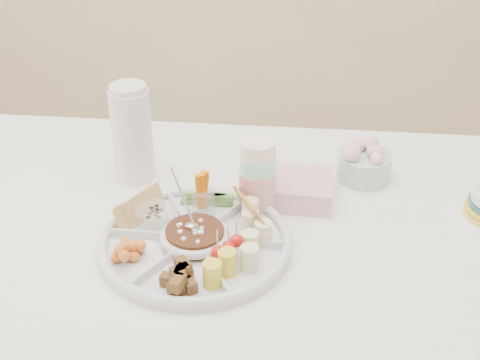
# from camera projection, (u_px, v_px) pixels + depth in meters

# --- Properties ---
(party_tray) EXTENTS (0.39, 0.39, 0.04)m
(party_tray) POSITION_uv_depth(u_px,v_px,m) (195.00, 239.00, 1.33)
(party_tray) COLOR silver
(party_tray) RESTS_ON dining_table
(bean_dip) EXTENTS (0.12, 0.12, 0.04)m
(bean_dip) POSITION_uv_depth(u_px,v_px,m) (195.00, 236.00, 1.32)
(bean_dip) COLOR #382110
(bean_dip) RESTS_ON party_tray
(tortillas) EXTENTS (0.10, 0.10, 0.06)m
(tortillas) POSITION_uv_depth(u_px,v_px,m) (255.00, 216.00, 1.36)
(tortillas) COLOR brown
(tortillas) RESTS_ON party_tray
(carrot_cucumber) EXTENTS (0.10, 0.10, 0.09)m
(carrot_cucumber) POSITION_uv_depth(u_px,v_px,m) (206.00, 187.00, 1.42)
(carrot_cucumber) COLOR orange
(carrot_cucumber) RESTS_ON party_tray
(pita_raisins) EXTENTS (0.12, 0.12, 0.07)m
(pita_raisins) POSITION_uv_depth(u_px,v_px,m) (147.00, 208.00, 1.38)
(pita_raisins) COLOR tan
(pita_raisins) RESTS_ON party_tray
(cherries) EXTENTS (0.10, 0.10, 0.04)m
(cherries) POSITION_uv_depth(u_px,v_px,m) (131.00, 249.00, 1.28)
(cherries) COLOR orange
(cherries) RESTS_ON party_tray
(granola_chunks) EXTENTS (0.09, 0.09, 0.04)m
(granola_chunks) POSITION_uv_depth(u_px,v_px,m) (182.00, 276.00, 1.21)
(granola_chunks) COLOR brown
(granola_chunks) RESTS_ON party_tray
(banana_tomato) EXTENTS (0.12, 0.12, 0.09)m
(banana_tomato) POSITION_uv_depth(u_px,v_px,m) (248.00, 249.00, 1.24)
(banana_tomato) COLOR #F0D982
(banana_tomato) RESTS_ON party_tray
(cup_stack) EXTENTS (0.10, 0.10, 0.22)m
(cup_stack) POSITION_uv_depth(u_px,v_px,m) (258.00, 167.00, 1.40)
(cup_stack) COLOR #B5C5B0
(cup_stack) RESTS_ON dining_table
(thermos) EXTENTS (0.11, 0.11, 0.24)m
(thermos) POSITION_uv_depth(u_px,v_px,m) (132.00, 132.00, 1.51)
(thermos) COLOR silver
(thermos) RESTS_ON dining_table
(flower_bowl) EXTENTS (0.15, 0.15, 0.09)m
(flower_bowl) POSITION_uv_depth(u_px,v_px,m) (365.00, 161.00, 1.55)
(flower_bowl) COLOR #8DB7A6
(flower_bowl) RESTS_ON dining_table
(napkin_stack) EXTENTS (0.17, 0.15, 0.05)m
(napkin_stack) POSITION_uv_depth(u_px,v_px,m) (297.00, 188.00, 1.48)
(napkin_stack) COLOR #E1A8B4
(napkin_stack) RESTS_ON dining_table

